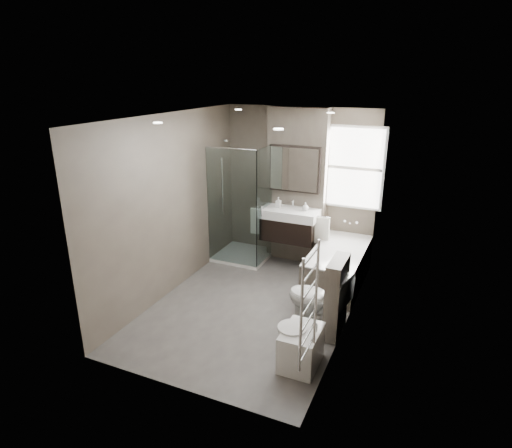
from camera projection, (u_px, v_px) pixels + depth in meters
The scene contains 15 objects.
room at pixel (254, 217), 5.65m from camera, with size 2.70×3.90×2.70m.
vanity_pier at pixel (297, 187), 7.19m from camera, with size 1.00×0.25×2.60m, color #585045.
vanity at pixel (289, 224), 7.07m from camera, with size 0.95×0.47×0.66m.
mirror_cabinet at pixel (294, 169), 6.94m from camera, with size 0.86×0.08×0.76m.
towel_left at pixel (258, 221), 7.27m from camera, with size 0.24×0.06×0.44m, color silver.
towel_right at pixel (322, 230), 6.85m from camera, with size 0.24×0.06×0.44m, color silver.
shower_enclosure at pixel (246, 233), 7.37m from camera, with size 0.90×0.90×2.00m.
bathtub at pixel (338, 265), 6.58m from camera, with size 0.75×1.60×0.57m.
window at pixel (353, 168), 6.81m from camera, with size 0.98×0.06×1.33m.
toilet at pixel (317, 300), 5.39m from camera, with size 0.45×0.78×0.80m, color white.
cistern_box at pixel (336, 297), 5.24m from camera, with size 0.19×0.55×1.00m.
bidet at pixel (301, 347), 4.74m from camera, with size 0.47×0.55×0.57m.
towel_radiator at pixel (309, 305), 3.86m from camera, with size 0.03×0.49×1.10m.
soap_bottle_a at pixel (278, 202), 7.05m from camera, with size 0.08×0.08×0.18m, color white.
soap_bottle_b at pixel (305, 207), 6.89m from camera, with size 0.11×0.11×0.14m, color white.
Camera 1 is at (2.18, -4.90, 3.09)m, focal length 30.00 mm.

